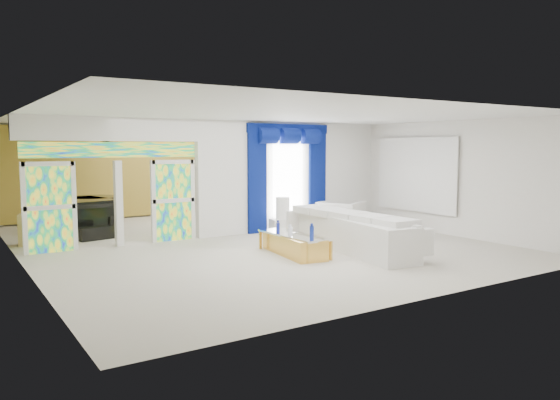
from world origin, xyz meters
TOP-DOWN VIEW (x-y plane):
  - floor at (0.00, 0.00)m, footprint 12.00×12.00m
  - dividing_wall at (2.15, 1.00)m, footprint 5.70×0.18m
  - dividing_header at (-2.85, 1.00)m, footprint 4.30×0.18m
  - stained_panel_left at (-4.28, 1.00)m, footprint 0.95×0.04m
  - stained_panel_right at (-1.42, 1.00)m, footprint 0.95×0.04m
  - stained_transom at (-2.85, 1.00)m, footprint 4.00×0.05m
  - window_pane at (1.90, 0.90)m, footprint 1.00×0.02m
  - blue_drape_left at (0.90, 0.87)m, footprint 0.55×0.10m
  - blue_drape_right at (2.90, 0.87)m, footprint 0.55×0.10m
  - blue_pelmet at (1.90, 0.87)m, footprint 2.60×0.12m
  - wall_mirror at (4.94, -1.00)m, footprint 0.04×2.70m
  - gold_curtains at (0.00, 5.90)m, footprint 9.70×0.12m
  - white_sofa at (1.44, -2.37)m, footprint 1.39×4.02m
  - coffee_table at (0.09, -2.07)m, footprint 0.91×2.01m
  - console_table at (1.71, 0.40)m, footprint 1.24×0.53m
  - table_lamp at (1.41, 0.40)m, footprint 0.36×0.36m
  - armchair at (3.45, 0.44)m, footprint 1.43×1.50m
  - grand_piano at (-2.99, 3.79)m, footprint 1.68×2.00m
  - piano_bench at (-2.99, 2.19)m, footprint 1.03×0.57m
  - tv_console at (-4.51, 2.24)m, footprint 0.61×0.58m
  - chandelier at (-2.30, 3.40)m, footprint 0.60×0.60m
  - decanters at (0.14, -2.09)m, footprint 0.18×1.23m

SIDE VIEW (x-z plane):
  - floor at x=0.00m, z-range 0.00..0.00m
  - piano_bench at x=-2.99m, z-range 0.00..0.32m
  - console_table at x=1.71m, z-range 0.00..0.40m
  - coffee_table at x=0.09m, z-range 0.00..0.43m
  - tv_console at x=-4.51m, z-range 0.00..0.74m
  - white_sofa at x=1.44m, z-range 0.00..0.75m
  - armchair at x=3.45m, z-range 0.00..0.76m
  - grand_piano at x=-2.99m, z-range 0.00..0.89m
  - decanters at x=0.14m, z-range 0.40..0.65m
  - table_lamp at x=1.41m, z-range 0.40..0.98m
  - stained_panel_left at x=-4.28m, z-range 0.00..2.00m
  - stained_panel_right at x=-1.42m, z-range 0.00..2.00m
  - blue_drape_left at x=0.90m, z-range 0.00..2.80m
  - blue_drape_right at x=2.90m, z-range 0.00..2.80m
  - window_pane at x=1.90m, z-range 0.30..2.60m
  - dividing_wall at x=2.15m, z-range 0.00..3.00m
  - gold_curtains at x=0.00m, z-range 0.05..2.95m
  - wall_mirror at x=4.94m, z-range 0.60..2.50m
  - stained_transom at x=-2.85m, z-range 2.08..2.42m
  - chandelier at x=-2.30m, z-range 2.35..2.95m
  - dividing_header at x=-2.85m, z-range 2.45..3.00m
  - blue_pelmet at x=1.90m, z-range 2.69..2.94m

